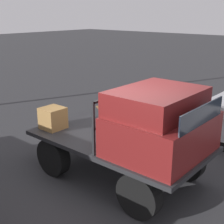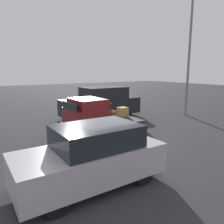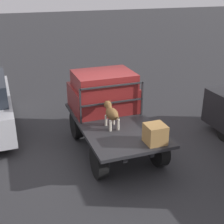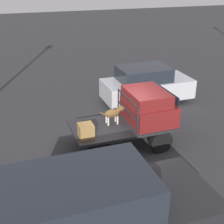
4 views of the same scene
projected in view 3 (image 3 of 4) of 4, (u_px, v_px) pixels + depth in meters
name	position (u px, v px, depth m)	size (l,w,h in m)	color
ground_plane	(114.00, 149.00, 8.50)	(80.00, 80.00, 0.00)	#2D2D30
flatbed_truck	(114.00, 130.00, 8.27)	(3.44, 1.87, 0.84)	black
truck_cab	(103.00, 92.00, 8.76)	(1.44, 1.75, 1.11)	maroon
truck_headboard	(112.00, 97.00, 8.07)	(0.04, 1.75, 0.95)	#232326
dog	(111.00, 112.00, 7.75)	(0.90, 0.28, 0.64)	beige
cargo_crate	(155.00, 134.00, 7.03)	(0.45, 0.45, 0.45)	olive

